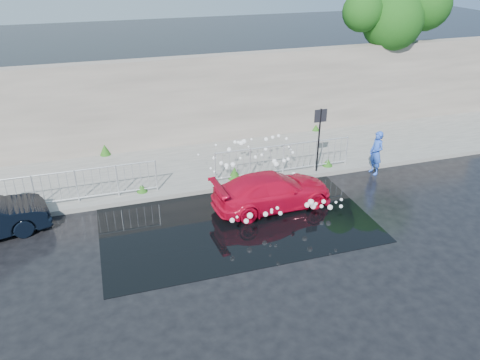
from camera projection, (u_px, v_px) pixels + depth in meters
The scene contains 13 objects.
ground at pixel (229, 240), 13.21m from camera, with size 90.00×90.00×0.00m, color black.
pavement at pixel (191, 166), 17.44m from camera, with size 30.00×4.00×0.15m, color #5E5E5A.
curb at pixel (204, 190), 15.73m from camera, with size 30.00×0.25×0.16m, color #5E5E5A.
retaining_wall at pixel (178, 102), 18.49m from camera, with size 30.00×0.60×3.50m, color #665E56.
puddle at pixel (235, 220), 14.19m from camera, with size 8.00×5.00×0.01m, color black.
sign_post at pixel (319, 130), 16.20m from camera, with size 0.45×0.06×2.50m.
tree at pixel (399, 14), 19.98m from camera, with size 5.00×2.63×6.35m.
railing_left at pixel (76, 185), 14.67m from camera, with size 5.05×0.05×1.10m.
railing_right at pixel (283, 158), 16.54m from camera, with size 5.05×0.05×1.10m.
weeds at pixel (179, 167), 16.78m from camera, with size 12.17×3.93×0.44m.
water_spray at pixel (266, 173), 15.42m from camera, with size 3.58×5.53×1.01m.
red_car at pixel (272, 191), 14.70m from camera, with size 1.56×3.85×1.12m, color red.
person at pixel (376, 153), 16.75m from camera, with size 0.59×0.38×1.61m, color blue.
Camera 1 is at (-2.99, -10.62, 7.48)m, focal length 35.00 mm.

